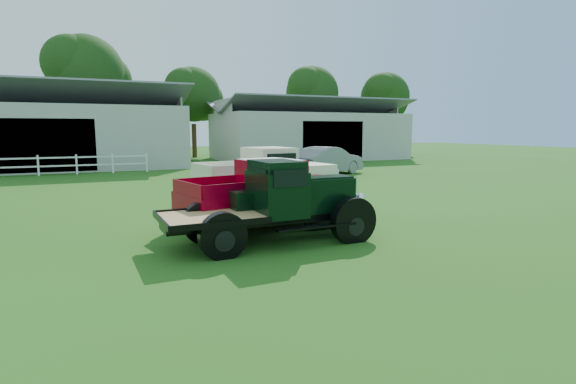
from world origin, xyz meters
name	(u,v)px	position (x,y,z in m)	size (l,w,h in m)	color
ground	(301,242)	(0.00, 0.00, 0.00)	(120.00, 120.00, 0.00)	#2B6C1A
shed_left	(43,127)	(-7.00, 26.00, 2.80)	(18.80, 10.20, 5.60)	#A9A893
shed_right	(308,130)	(14.00, 27.00, 2.60)	(16.80, 9.20, 5.20)	#A9A893
fence_rail	(18,166)	(-8.00, 20.00, 0.60)	(14.20, 0.16, 1.20)	white
tree_b	(87,93)	(-4.00, 34.00, 5.75)	(6.90, 6.90, 11.50)	black
tree_c	(193,109)	(5.00, 33.00, 4.50)	(5.40, 5.40, 9.00)	black
tree_d	(312,107)	(18.00, 34.00, 5.00)	(6.00, 6.00, 10.00)	black
tree_e	(385,110)	(26.00, 32.00, 4.75)	(5.70, 5.70, 9.50)	black
vintage_flatbed	(273,202)	(-0.62, 0.28, 0.98)	(4.92, 1.95, 1.95)	black
red_pickup	(268,192)	(0.04, 2.21, 0.93)	(5.10, 1.96, 1.86)	maroon
white_pickup	(267,175)	(1.50, 5.94, 0.98)	(5.36, 2.08, 1.97)	beige
misc_car_blue	(278,164)	(4.92, 12.88, 0.78)	(1.85, 4.59, 1.56)	navy
misc_car_grey	(327,161)	(8.45, 13.68, 0.82)	(1.74, 5.00, 1.65)	gray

